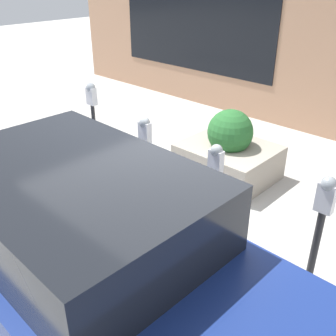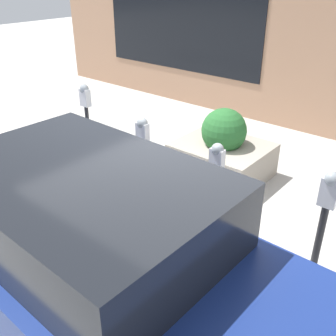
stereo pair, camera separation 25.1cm
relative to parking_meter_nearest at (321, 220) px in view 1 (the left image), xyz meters
The scene contains 9 objects.
ground_plane 2.03m from the parking_meter_nearest, ahead, with size 40.00×40.00×0.00m, color beige.
curb_strip 2.04m from the parking_meter_nearest, 11.36° to the left, with size 14.53×0.16×0.04m.
building_facade 4.61m from the parking_meter_nearest, 66.74° to the right, with size 14.53×0.17×3.21m.
parking_meter_nearest is the anchor object (origin of this frame).
parking_meter_second 1.24m from the parking_meter_nearest, ahead, with size 0.16×0.14×1.31m.
parking_meter_middle 2.35m from the parking_meter_nearest, ahead, with size 0.17×0.14×1.36m.
parking_meter_fourth 3.52m from the parking_meter_nearest, ahead, with size 0.15×0.13×1.56m.
planter_box 2.61m from the parking_meter_nearest, 35.51° to the right, with size 1.38×1.18×1.12m.
parked_car_front 2.33m from the parking_meter_nearest, 48.82° to the left, with size 4.60×1.90×1.61m.
Camera 1 is at (-2.86, 2.94, 3.04)m, focal length 42.00 mm.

